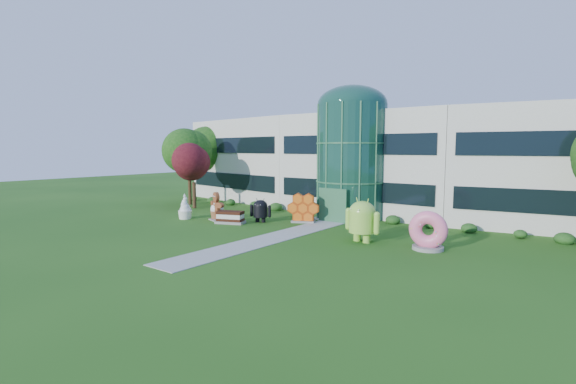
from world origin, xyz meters
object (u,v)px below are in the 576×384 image
Objects in this scene: android_green at (362,218)px; donut at (428,230)px; gingerbread at (216,206)px; android_black at (260,209)px.

android_green reaches higher than donut.
donut is (4.16, 0.49, -0.38)m from android_green.
gingerbread is (-17.70, -0.62, 0.03)m from donut.
gingerbread is at bearing 173.42° from donut.
gingerbread reaches higher than android_black.
android_green is 13.55m from gingerbread.
donut is at bearing 23.04° from gingerbread.
donut is (14.17, -0.99, 0.11)m from android_black.
android_black is 0.82× the size of gingerbread.
android_green is at bearing 178.20° from donut.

